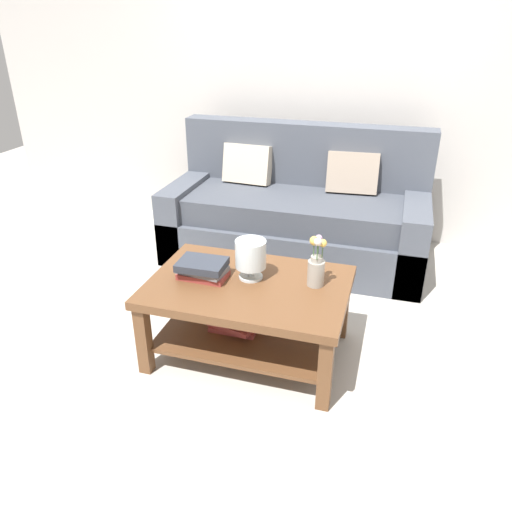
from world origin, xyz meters
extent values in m
plane|color=#B7B2A8|center=(0.00, 0.00, 0.00)|extent=(10.00, 10.00, 0.00)
cube|color=#BCB7B2|center=(0.00, 1.65, 1.35)|extent=(6.40, 0.12, 2.70)
cube|color=#474C56|center=(-0.05, 0.91, 0.18)|extent=(2.06, 0.90, 0.36)
cube|color=#40444E|center=(-0.05, 0.88, 0.46)|extent=(1.82, 0.74, 0.20)
cube|color=#474C56|center=(-0.05, 1.26, 0.71)|extent=(2.06, 0.20, 0.70)
cube|color=#474C56|center=(-0.98, 0.91, 0.30)|extent=(0.20, 0.90, 0.60)
cube|color=#474C56|center=(0.88, 0.91, 0.30)|extent=(0.20, 0.90, 0.60)
cube|color=beige|center=(-0.52, 1.12, 0.72)|extent=(0.41, 0.21, 0.34)
cube|color=gray|center=(0.36, 1.12, 0.72)|extent=(0.41, 0.22, 0.34)
cube|color=brown|center=(-0.02, -0.42, 0.45)|extent=(1.13, 0.78, 0.05)
cube|color=brown|center=(-0.53, -0.76, 0.21)|extent=(0.07, 0.07, 0.43)
cube|color=brown|center=(0.49, -0.76, 0.21)|extent=(0.07, 0.07, 0.43)
cube|color=brown|center=(-0.53, -0.09, 0.21)|extent=(0.07, 0.07, 0.43)
cube|color=brown|center=(0.49, -0.09, 0.21)|extent=(0.07, 0.07, 0.43)
cube|color=brown|center=(-0.02, -0.42, 0.14)|extent=(1.01, 0.66, 0.02)
cube|color=#993833|center=(-0.11, -0.41, 0.17)|extent=(0.28, 0.20, 0.03)
cube|color=#993833|center=(-0.11, -0.42, 0.20)|extent=(0.32, 0.26, 0.03)
cube|color=#993833|center=(-0.29, -0.43, 0.50)|extent=(0.28, 0.17, 0.03)
cube|color=slate|center=(-0.30, -0.43, 0.53)|extent=(0.29, 0.20, 0.03)
cube|color=#2D333D|center=(-0.30, -0.44, 0.56)|extent=(0.27, 0.21, 0.04)
cylinder|color=silver|center=(-0.03, -0.36, 0.49)|extent=(0.14, 0.14, 0.02)
cylinder|color=silver|center=(-0.03, -0.36, 0.52)|extent=(0.04, 0.04, 0.06)
cylinder|color=silver|center=(-0.03, -0.36, 0.63)|extent=(0.18, 0.18, 0.16)
sphere|color=#3D6075|center=(-0.06, -0.36, 0.60)|extent=(0.04, 0.04, 0.04)
sphere|color=tan|center=(0.00, -0.34, 0.61)|extent=(0.06, 0.06, 0.06)
cylinder|color=#9E998E|center=(0.34, -0.33, 0.55)|extent=(0.10, 0.10, 0.15)
cylinder|color=#9E998E|center=(0.34, -0.33, 0.64)|extent=(0.07, 0.07, 0.03)
cylinder|color=#426638|center=(0.37, -0.34, 0.69)|extent=(0.01, 0.01, 0.07)
sphere|color=gold|center=(0.37, -0.34, 0.75)|extent=(0.04, 0.04, 0.04)
cylinder|color=#426638|center=(0.34, -0.30, 0.70)|extent=(0.01, 0.01, 0.08)
sphere|color=#B28CB7|center=(0.34, -0.30, 0.75)|extent=(0.04, 0.04, 0.04)
cylinder|color=#426638|center=(0.32, -0.33, 0.69)|extent=(0.01, 0.01, 0.07)
sphere|color=gold|center=(0.32, -0.33, 0.75)|extent=(0.05, 0.05, 0.05)
cylinder|color=#426638|center=(0.35, -0.37, 0.70)|extent=(0.01, 0.01, 0.09)
sphere|color=silver|center=(0.35, -0.37, 0.76)|extent=(0.04, 0.04, 0.04)
camera|label=1|loc=(0.72, -2.74, 1.84)|focal=34.47mm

